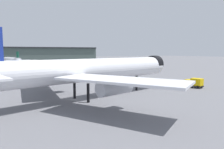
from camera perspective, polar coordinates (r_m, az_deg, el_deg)
ground at (r=52.50m, az=-10.47°, el=-6.43°), size 900.00×900.00×0.00m
airliner_near_gate at (r=50.75m, az=-6.34°, el=1.07°), size 58.61×52.58×15.62m
airliner_far_taxiway at (r=179.82m, az=-25.35°, el=3.53°), size 39.06×43.37×11.55m
service_truck_front at (r=72.35m, az=21.21°, el=-2.03°), size 3.56×5.87×3.00m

